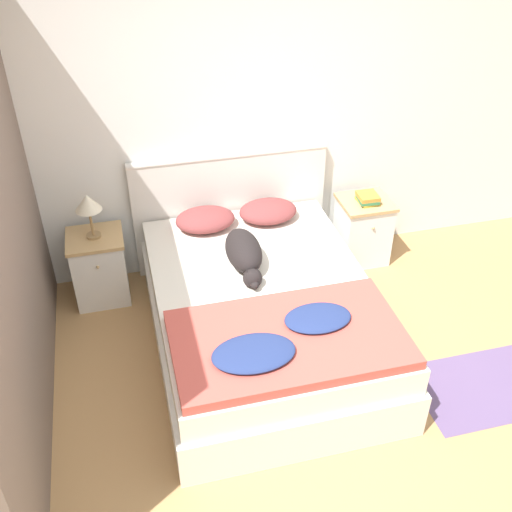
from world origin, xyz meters
The scene contains 14 objects.
ground_plane centered at (0.00, 0.00, 0.00)m, with size 16.00×16.00×0.00m, color tan.
wall_back centered at (0.00, 2.13, 1.27)m, with size 9.00×0.06×2.55m.
wall_side_left centered at (-1.51, 1.05, 1.27)m, with size 0.06×3.10×2.55m.
bed centered at (0.00, 0.99, 0.27)m, with size 1.52×2.09×0.54m.
headboard centered at (0.00, 2.06, 0.54)m, with size 1.60×0.06×1.04m.
nightstand_left centered at (-1.10, 1.84, 0.29)m, with size 0.43×0.40×0.57m.
nightstand_right centered at (1.10, 1.84, 0.29)m, with size 0.43×0.40×0.57m.
pillow_left centered at (-0.25, 1.81, 0.61)m, with size 0.46×0.35×0.15m.
pillow_right centered at (0.25, 1.81, 0.61)m, with size 0.46×0.35×0.15m.
quilt centered at (-0.01, 0.39, 0.58)m, with size 1.41×0.81×0.12m.
dog centered at (-0.07, 1.25, 0.65)m, with size 0.25×0.67×0.23m.
book_stack centered at (1.10, 1.81, 0.61)m, with size 0.17×0.19×0.08m.
table_lamp centered at (-1.10, 1.84, 0.86)m, with size 0.19×0.19×0.36m.
rug centered at (1.49, 0.21, 0.00)m, with size 1.23×0.63×0.00m.
Camera 1 is at (-0.84, -2.12, 3.06)m, focal length 42.00 mm.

